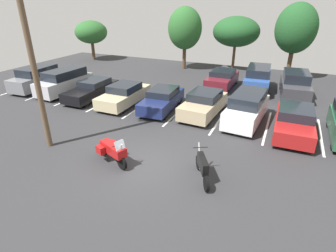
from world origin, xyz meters
name	(u,v)px	position (x,y,z in m)	size (l,w,h in m)	color
ground	(144,165)	(0.00, 0.00, -0.05)	(44.00, 44.00, 0.10)	#2D2D30
motorcycle_touring	(112,150)	(-1.31, -0.46, 0.64)	(2.09, 1.22, 1.37)	black
motorcycle_second	(202,167)	(2.75, 0.02, 0.58)	(1.16, 1.92, 1.26)	black
parking_stripes	(159,109)	(-2.29, 6.40, 0.00)	(25.44, 4.89, 0.01)	silver
car_grey	(37,78)	(-13.50, 6.49, 0.92)	(2.06, 4.55, 1.83)	slate
car_silver	(65,82)	(-10.66, 6.62, 0.93)	(2.01, 4.76, 1.86)	#B7B7BC
car_black	(92,90)	(-7.91, 6.50, 0.66)	(1.80, 4.83, 1.33)	black
car_champagne	(124,95)	(-4.96, 6.30, 0.70)	(1.88, 4.58, 1.45)	#C1B289
car_navy	(162,99)	(-2.12, 6.55, 0.69)	(2.07, 4.61, 1.39)	navy
car_tan	(204,104)	(0.74, 6.71, 0.74)	(2.12, 4.44, 1.52)	tan
car_white	(247,108)	(3.44, 6.61, 0.92)	(2.14, 4.71, 1.84)	white
car_red	(294,121)	(6.08, 6.11, 0.73)	(1.97, 4.72, 1.48)	maroon
car_far_maroon	(222,79)	(0.38, 13.17, 0.73)	(2.01, 4.37, 1.46)	maroon
car_far_blue	(258,79)	(3.19, 13.54, 0.96)	(2.11, 4.90, 1.93)	#2D519E
car_far_charcoal	(295,85)	(6.00, 13.17, 0.91)	(2.31, 4.80, 1.86)	#38383D
utility_pole	(30,47)	(-5.19, -0.43, 4.88)	(1.70, 0.82, 9.45)	brown
tree_center_right	(296,29)	(5.35, 18.99, 4.45)	(3.61, 3.61, 6.66)	#4C3823
tree_center	(185,28)	(-5.05, 18.42, 4.14)	(3.48, 3.48, 6.27)	#4C3823
tree_rear	(91,32)	(-17.09, 18.43, 3.27)	(3.82, 3.82, 4.61)	#4C3823
tree_right	(236,32)	(-0.24, 20.74, 3.80)	(4.79, 4.79, 5.33)	#4C3823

